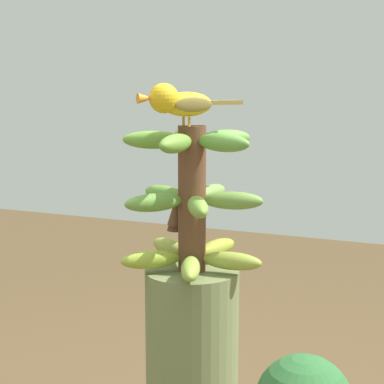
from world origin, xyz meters
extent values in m
cylinder|color=brown|center=(0.00, 0.00, 1.04)|extent=(0.05, 0.05, 0.28)
ellipsoid|color=#8EA530|center=(0.05, -0.06, 0.93)|extent=(0.10, 0.11, 0.03)
ellipsoid|color=#89A63C|center=(0.08, 0.03, 0.93)|extent=(0.12, 0.07, 0.03)
ellipsoid|color=#8EA03A|center=(0.00, 0.08, 0.93)|extent=(0.04, 0.12, 0.03)
ellipsoid|color=#939F2F|center=(-0.08, 0.02, 0.93)|extent=(0.12, 0.06, 0.03)
ellipsoid|color=#919C3A|center=(-0.04, -0.07, 0.93)|extent=(0.09, 0.12, 0.03)
ellipsoid|color=#639839|center=(-0.03, -0.07, 1.04)|extent=(0.08, 0.12, 0.03)
ellipsoid|color=#609039|center=(0.06, -0.05, 1.04)|extent=(0.11, 0.10, 0.03)
ellipsoid|color=olive|center=(0.07, 0.04, 1.04)|extent=(0.12, 0.09, 0.03)
ellipsoid|color=olive|center=(-0.02, 0.08, 1.04)|extent=(0.06, 0.12, 0.03)
ellipsoid|color=olive|center=(-0.08, 0.01, 1.04)|extent=(0.12, 0.05, 0.03)
ellipsoid|color=#629A35|center=(0.02, -0.07, 1.15)|extent=(0.07, 0.12, 0.03)
ellipsoid|color=olive|center=(0.07, 0.00, 1.15)|extent=(0.12, 0.04, 0.03)
ellipsoid|color=#5C963D|center=(0.02, 0.07, 1.15)|extent=(0.07, 0.12, 0.03)
ellipsoid|color=#5E9C3B|center=(-0.06, 0.04, 1.15)|extent=(0.11, 0.10, 0.03)
ellipsoid|color=olive|center=(-0.06, -0.04, 1.15)|extent=(0.11, 0.10, 0.03)
cone|color=brown|center=(-0.02, -0.04, 1.01)|extent=(0.04, 0.04, 0.06)
cone|color=#4C2D1E|center=(-0.02, -0.04, 1.00)|extent=(0.04, 0.04, 0.06)
cylinder|color=#C68933|center=(0.01, -0.01, 1.19)|extent=(0.01, 0.01, 0.02)
cylinder|color=#C68933|center=(0.03, 0.01, 1.19)|extent=(0.01, 0.01, 0.02)
ellipsoid|color=gold|center=(0.02, 0.00, 1.22)|extent=(0.10, 0.10, 0.04)
ellipsoid|color=olive|center=(0.01, -0.01, 1.22)|extent=(0.06, 0.06, 0.03)
ellipsoid|color=olive|center=(0.03, 0.02, 1.22)|extent=(0.06, 0.06, 0.03)
cube|color=olive|center=(-0.04, 0.05, 1.22)|extent=(0.06, 0.06, 0.01)
sphere|color=gold|center=(0.06, -0.03, 1.23)|extent=(0.05, 0.05, 0.05)
sphere|color=black|center=(0.07, -0.02, 1.24)|extent=(0.01, 0.01, 0.01)
cone|color=orange|center=(0.08, -0.05, 1.23)|extent=(0.03, 0.03, 0.02)
camera|label=1|loc=(1.09, 0.46, 1.26)|focal=59.06mm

